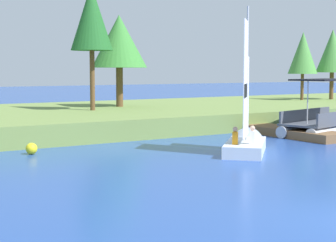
# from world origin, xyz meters

# --- Properties ---
(shore_bank) EXTENTS (80.00, 15.25, 1.00)m
(shore_bank) POSITION_xyz_m (0.00, 22.53, 0.50)
(shore_bank) COLOR olive
(shore_bank) RESTS_ON ground
(shoreline_tree_left) EXTENTS (2.43, 2.43, 7.23)m
(shoreline_tree_left) POSITION_xyz_m (3.00, 21.58, 6.31)
(shoreline_tree_left) COLOR brown
(shoreline_tree_left) RESTS_ON shore_bank
(shoreline_tree_midleft) EXTENTS (3.53, 3.53, 5.82)m
(shoreline_tree_midleft) POSITION_xyz_m (5.78, 23.54, 5.13)
(shoreline_tree_midleft) COLOR brown
(shoreline_tree_midleft) RESTS_ON shore_bank
(shoreline_tree_centre) EXTENTS (2.26, 2.26, 5.26)m
(shoreline_tree_centre) POSITION_xyz_m (21.28, 22.71, 4.63)
(shoreline_tree_centre) COLOR brown
(shoreline_tree_centre) RESTS_ON shore_bank
(shoreline_tree_midright) EXTENTS (2.52, 2.52, 5.53)m
(shoreline_tree_midright) POSITION_xyz_m (23.96, 22.14, 4.81)
(shoreline_tree_midright) COLOR brown
(shoreline_tree_midright) RESTS_ON shore_bank
(wooden_dock) EXTENTS (1.79, 6.23, 0.41)m
(wooden_dock) POSITION_xyz_m (9.67, 12.29, 0.21)
(wooden_dock) COLOR brown
(wooden_dock) RESTS_ON ground
(sailboat) EXTENTS (3.94, 3.94, 6.33)m
(sailboat) POSITION_xyz_m (4.54, 9.66, 0.45)
(sailboat) COLOR silver
(sailboat) RESTS_ON ground
(pontoon_boat) EXTENTS (5.76, 3.42, 2.89)m
(pontoon_boat) POSITION_xyz_m (11.43, 11.74, 0.68)
(pontoon_boat) COLOR #B2B2B7
(pontoon_boat) RESTS_ON ground
(channel_buoy) EXTENTS (0.46, 0.46, 0.46)m
(channel_buoy) POSITION_xyz_m (-3.33, 13.54, 0.23)
(channel_buoy) COLOR yellow
(channel_buoy) RESTS_ON ground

